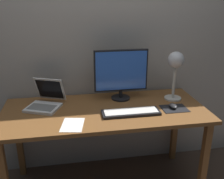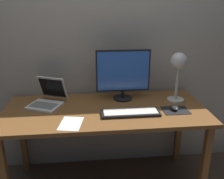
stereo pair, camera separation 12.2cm
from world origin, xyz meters
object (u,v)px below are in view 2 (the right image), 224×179
object	(u,v)px
laptop	(48,97)
keyboard_main	(131,113)
desk_lamp	(178,66)
monitor	(123,73)
mouse	(174,108)

from	to	relation	value
laptop	keyboard_main	bearing A→B (deg)	-22.64
keyboard_main	desk_lamp	world-z (taller)	desk_lamp
keyboard_main	laptop	world-z (taller)	laptop
monitor	keyboard_main	size ratio (longest dim) A/B	1.03
monitor	keyboard_main	bearing A→B (deg)	-87.03
desk_lamp	laptop	bearing A→B (deg)	177.90
monitor	desk_lamp	bearing A→B (deg)	-10.63
monitor	mouse	distance (m)	0.50
monitor	laptop	world-z (taller)	monitor
desk_lamp	mouse	bearing A→B (deg)	-111.48
laptop	desk_lamp	world-z (taller)	desk_lamp
keyboard_main	mouse	size ratio (longest dim) A/B	4.59
desk_lamp	mouse	xyz separation A→B (m)	(-0.07, -0.18, -0.28)
keyboard_main	laptop	xyz separation A→B (m)	(-0.64, 0.27, 0.05)
keyboard_main	desk_lamp	size ratio (longest dim) A/B	1.06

